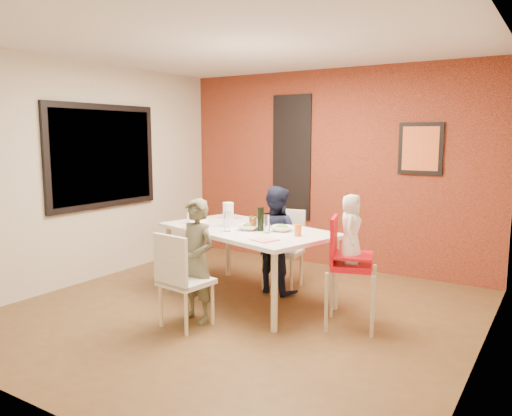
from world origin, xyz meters
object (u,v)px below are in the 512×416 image
Objects in this scene: dining_table at (247,235)px; chair_far at (285,244)px; high_chair at (347,261)px; chair_left at (189,244)px; paper_towel_roll at (228,215)px; chair_near at (180,276)px; child_far at (276,239)px; child_near at (197,261)px; toddler at (351,229)px; wine_bottle at (260,219)px.

chair_far is (0.12, 0.65, -0.21)m from dining_table.
high_chair is at bearing -45.45° from chair_far.
paper_towel_roll is at bearing 72.09° from chair_left.
child_far is (0.19, 1.47, 0.11)m from chair_near.
child_near is at bearing -77.15° from paper_towel_roll.
chair_near is 1.65m from toddler.
child_near is (-1.29, -0.63, -0.03)m from high_chair.
chair_near is at bearing -80.60° from paper_towel_roll.
dining_table is at bearing 64.19° from high_chair.
wine_bottle is at bearing -98.66° from chair_near.
chair_near is 1.41× the size of toddler.
chair_far is at bearing 79.59° from dining_table.
wine_bottle is at bearing -3.94° from paper_towel_roll.
child_near is at bearing -109.02° from wine_bottle.
high_chair is (2.10, -0.22, 0.12)m from chair_left.
child_far is at bearing 99.47° from wine_bottle.
toddler reaches higher than dining_table.
chair_near is 1.12m from wine_bottle.
chair_left is at bearing 174.47° from paper_towel_roll.
dining_table is at bearing 82.87° from child_far.
chair_near is at bearing -83.47° from child_near.
chair_far is 0.87m from paper_towel_roll.
paper_towel_roll reaches higher than wine_bottle.
high_chair reaches higher than dining_table.
child_near is 0.86m from wine_bottle.
toddler is (1.14, -0.58, 0.33)m from child_far.
chair_near is 1.57m from high_chair.
wine_bottle is (0.26, 0.76, 0.32)m from child_near.
child_near is at bearing -105.25° from chair_far.
child_near is 1.86× the size of toddler.
child_near is 4.48× the size of paper_towel_roll.
high_chair is at bearing 103.66° from toddler.
chair_left is 2.11m from high_chair.
toddler is 2.54× the size of wine_bottle.
toddler is at bearing 72.11° from chair_left.
chair_far is at bearing 92.10° from child_near.
chair_far is (0.18, 1.71, 0.01)m from chair_near.
child_far reaches higher than dining_table.
child_near reaches higher than paper_towel_roll.
paper_towel_roll is (-1.47, 0.16, 0.30)m from high_chair.
chair_near is 3.57× the size of wine_bottle.
paper_towel_roll is (-0.18, 0.79, 0.33)m from child_near.
high_chair is 1.51m from paper_towel_roll.
chair_near is at bearing 93.31° from child_far.
chair_left is 2.18m from toddler.
high_chair is at bearing 162.44° from child_far.
dining_table is 2.31× the size of chair_far.
child_near reaches higher than chair_far.
chair_near is 0.98× the size of chair_left.
chair_far is 3.42× the size of paper_towel_roll.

